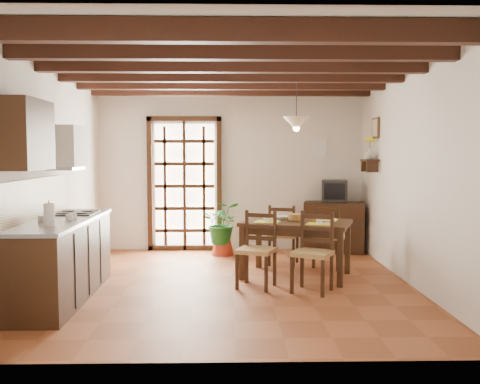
{
  "coord_description": "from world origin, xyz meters",
  "views": [
    {
      "loc": [
        -0.05,
        -6.65,
        1.68
      ],
      "look_at": [
        0.1,
        0.4,
        1.15
      ],
      "focal_mm": 40.0,
      "sensor_mm": 36.0,
      "label": 1
    }
  ],
  "objects_px": {
    "dining_table": "(296,228)",
    "potted_plant": "(223,220)",
    "chair_far_right": "(330,248)",
    "kitchen_counter": "(62,258)",
    "chair_near_left": "(257,264)",
    "chair_far_left": "(283,246)",
    "chair_near_right": "(312,267)",
    "pendant_lamp": "(296,122)",
    "crt_tv": "(335,191)",
    "sideboard": "(334,227)"
  },
  "relations": [
    {
      "from": "chair_near_left",
      "to": "chair_far_left",
      "type": "bearing_deg",
      "value": 92.39
    },
    {
      "from": "chair_far_left",
      "to": "crt_tv",
      "type": "height_order",
      "value": "crt_tv"
    },
    {
      "from": "kitchen_counter",
      "to": "chair_near_left",
      "type": "distance_m",
      "value": 2.31
    },
    {
      "from": "dining_table",
      "to": "potted_plant",
      "type": "distance_m",
      "value": 1.85
    },
    {
      "from": "sideboard",
      "to": "chair_far_left",
      "type": "bearing_deg",
      "value": -121.28
    },
    {
      "from": "chair_far_right",
      "to": "chair_near_right",
      "type": "bearing_deg",
      "value": 104.24
    },
    {
      "from": "potted_plant",
      "to": "sideboard",
      "type": "bearing_deg",
      "value": 7.31
    },
    {
      "from": "chair_far_right",
      "to": "chair_far_left",
      "type": "bearing_deg",
      "value": 14.03
    },
    {
      "from": "pendant_lamp",
      "to": "kitchen_counter",
      "type": "bearing_deg",
      "value": -158.05
    },
    {
      "from": "chair_far_right",
      "to": "sideboard",
      "type": "xyz_separation_m",
      "value": [
        0.3,
        1.23,
        0.13
      ]
    },
    {
      "from": "kitchen_counter",
      "to": "dining_table",
      "type": "xyz_separation_m",
      "value": [
        2.81,
        1.03,
        0.19
      ]
    },
    {
      "from": "dining_table",
      "to": "crt_tv",
      "type": "xyz_separation_m",
      "value": [
        0.86,
        1.79,
        0.37
      ]
    },
    {
      "from": "chair_far_right",
      "to": "pendant_lamp",
      "type": "relative_size",
      "value": 1.09
    },
    {
      "from": "kitchen_counter",
      "to": "chair_near_right",
      "type": "bearing_deg",
      "value": 4.83
    },
    {
      "from": "chair_near_left",
      "to": "chair_near_right",
      "type": "height_order",
      "value": "chair_near_right"
    },
    {
      "from": "potted_plant",
      "to": "pendant_lamp",
      "type": "xyz_separation_m",
      "value": [
        1.01,
        -1.45,
        1.51
      ]
    },
    {
      "from": "sideboard",
      "to": "pendant_lamp",
      "type": "distance_m",
      "value": 2.52
    },
    {
      "from": "chair_near_left",
      "to": "chair_far_left",
      "type": "relative_size",
      "value": 1.05
    },
    {
      "from": "dining_table",
      "to": "chair_far_right",
      "type": "xyz_separation_m",
      "value": [
        0.56,
        0.56,
        -0.37
      ]
    },
    {
      "from": "dining_table",
      "to": "chair_near_right",
      "type": "distance_m",
      "value": 0.87
    },
    {
      "from": "dining_table",
      "to": "chair_far_left",
      "type": "height_order",
      "value": "chair_far_left"
    },
    {
      "from": "crt_tv",
      "to": "pendant_lamp",
      "type": "relative_size",
      "value": 0.57
    },
    {
      "from": "chair_far_left",
      "to": "chair_far_right",
      "type": "height_order",
      "value": "chair_far_right"
    },
    {
      "from": "chair_near_right",
      "to": "potted_plant",
      "type": "height_order",
      "value": "potted_plant"
    },
    {
      "from": "dining_table",
      "to": "pendant_lamp",
      "type": "distance_m",
      "value": 1.42
    },
    {
      "from": "kitchen_counter",
      "to": "dining_table",
      "type": "relative_size",
      "value": 1.4
    },
    {
      "from": "kitchen_counter",
      "to": "chair_near_right",
      "type": "height_order",
      "value": "kitchen_counter"
    },
    {
      "from": "chair_near_right",
      "to": "crt_tv",
      "type": "height_order",
      "value": "crt_tv"
    },
    {
      "from": "chair_near_left",
      "to": "crt_tv",
      "type": "distance_m",
      "value": 2.84
    },
    {
      "from": "sideboard",
      "to": "potted_plant",
      "type": "bearing_deg",
      "value": -160.35
    },
    {
      "from": "dining_table",
      "to": "crt_tv",
      "type": "distance_m",
      "value": 2.02
    },
    {
      "from": "chair_near_right",
      "to": "crt_tv",
      "type": "distance_m",
      "value": 2.78
    },
    {
      "from": "chair_far_left",
      "to": "potted_plant",
      "type": "bearing_deg",
      "value": -23.33
    },
    {
      "from": "crt_tv",
      "to": "pendant_lamp",
      "type": "distance_m",
      "value": 2.16
    },
    {
      "from": "chair_near_right",
      "to": "chair_far_right",
      "type": "bearing_deg",
      "value": 98.27
    },
    {
      "from": "kitchen_counter",
      "to": "chair_near_right",
      "type": "distance_m",
      "value": 2.92
    },
    {
      "from": "chair_near_left",
      "to": "crt_tv",
      "type": "height_order",
      "value": "crt_tv"
    },
    {
      "from": "potted_plant",
      "to": "chair_far_right",
      "type": "bearing_deg",
      "value": -32.29
    },
    {
      "from": "chair_far_left",
      "to": "potted_plant",
      "type": "xyz_separation_m",
      "value": [
        -0.92,
        0.76,
        0.29
      ]
    },
    {
      "from": "dining_table",
      "to": "pendant_lamp",
      "type": "height_order",
      "value": "pendant_lamp"
    },
    {
      "from": "potted_plant",
      "to": "dining_table",
      "type": "bearing_deg",
      "value": -56.95
    },
    {
      "from": "chair_near_right",
      "to": "crt_tv",
      "type": "bearing_deg",
      "value": 100.76
    },
    {
      "from": "chair_near_left",
      "to": "kitchen_counter",
      "type": "bearing_deg",
      "value": -146.26
    },
    {
      "from": "chair_far_right",
      "to": "kitchen_counter",
      "type": "bearing_deg",
      "value": 58.64
    },
    {
      "from": "chair_near_left",
      "to": "chair_far_right",
      "type": "distance_m",
      "value": 1.58
    },
    {
      "from": "chair_near_left",
      "to": "crt_tv",
      "type": "relative_size",
      "value": 1.95
    },
    {
      "from": "sideboard",
      "to": "potted_plant",
      "type": "distance_m",
      "value": 1.89
    },
    {
      "from": "chair_near_right",
      "to": "chair_near_left",
      "type": "bearing_deg",
      "value": -171.95
    },
    {
      "from": "chair_near_left",
      "to": "sideboard",
      "type": "height_order",
      "value": "chair_near_left"
    },
    {
      "from": "sideboard",
      "to": "chair_far_right",
      "type": "bearing_deg",
      "value": -91.45
    }
  ]
}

